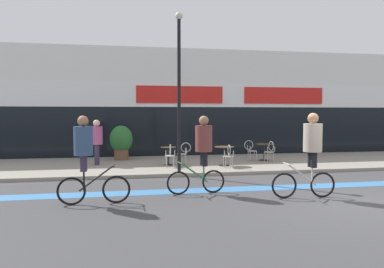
# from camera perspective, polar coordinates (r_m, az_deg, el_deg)

# --- Properties ---
(ground_plane) EXTENTS (120.00, 120.00, 0.00)m
(ground_plane) POSITION_cam_1_polar(r_m,az_deg,el_deg) (10.13, 23.02, -9.66)
(ground_plane) COLOR #424244
(sidewalk_slab) EXTENTS (40.00, 5.50, 0.12)m
(sidewalk_slab) POSITION_cam_1_polar(r_m,az_deg,el_deg) (16.56, 9.00, -4.32)
(sidewalk_slab) COLOR gray
(sidewalk_slab) RESTS_ON ground
(storefront_facade) EXTENTS (40.00, 4.06, 5.40)m
(storefront_facade) POSITION_cam_1_polar(r_m,az_deg,el_deg) (20.93, 4.73, 4.47)
(storefront_facade) COLOR silver
(storefront_facade) RESTS_ON ground
(bike_lane_stripe) EXTENTS (36.00, 0.70, 0.01)m
(bike_lane_stripe) POSITION_cam_1_polar(r_m,az_deg,el_deg) (11.93, 17.30, -7.61)
(bike_lane_stripe) COLOR #3D7AB7
(bike_lane_stripe) RESTS_ON ground
(bistro_table_0) EXTENTS (0.62, 0.62, 0.73)m
(bistro_table_0) POSITION_cam_1_polar(r_m,az_deg,el_deg) (15.12, -3.64, -2.79)
(bistro_table_0) COLOR black
(bistro_table_0) RESTS_ON sidewalk_slab
(bistro_table_1) EXTENTS (0.77, 0.77, 0.76)m
(bistro_table_1) POSITION_cam_1_polar(r_m,az_deg,el_deg) (14.95, 4.93, -2.74)
(bistro_table_1) COLOR black
(bistro_table_1) RESTS_ON sidewalk_slab
(bistro_table_2) EXTENTS (0.79, 0.79, 0.74)m
(bistro_table_2) POSITION_cam_1_polar(r_m,az_deg,el_deg) (16.85, 10.95, -2.17)
(bistro_table_2) COLOR black
(bistro_table_2) RESTS_ON sidewalk_slab
(cafe_chair_0_near) EXTENTS (0.42, 0.58, 0.90)m
(cafe_chair_0_near) POSITION_cam_1_polar(r_m,az_deg,el_deg) (14.50, -3.36, -3.05)
(cafe_chair_0_near) COLOR #B7B2AD
(cafe_chair_0_near) RESTS_ON sidewalk_slab
(cafe_chair_0_side) EXTENTS (0.59, 0.43, 0.90)m
(cafe_chair_0_side) POSITION_cam_1_polar(r_m,az_deg,el_deg) (15.20, -1.29, -2.76)
(cafe_chair_0_side) COLOR #B7B2AD
(cafe_chair_0_side) RESTS_ON sidewalk_slab
(cafe_chair_1_near) EXTENTS (0.42, 0.58, 0.90)m
(cafe_chair_1_near) POSITION_cam_1_polar(r_m,az_deg,el_deg) (14.36, 5.58, -3.12)
(cafe_chair_1_near) COLOR #B7B2AD
(cafe_chair_1_near) RESTS_ON sidewalk_slab
(cafe_chair_2_near) EXTENTS (0.46, 0.60, 0.90)m
(cafe_chair_2_near) POSITION_cam_1_polar(r_m,az_deg,el_deg) (16.28, 11.79, -2.43)
(cafe_chair_2_near) COLOR #B7B2AD
(cafe_chair_2_near) RESTS_ON sidewalk_slab
(cafe_chair_2_side) EXTENTS (0.57, 0.40, 0.90)m
(cafe_chair_2_side) POSITION_cam_1_polar(r_m,az_deg,el_deg) (16.63, 8.94, -2.28)
(cafe_chair_2_side) COLOR #B7B2AD
(cafe_chair_2_side) RESTS_ON sidewalk_slab
(planter_pot) EXTENTS (1.02, 1.02, 1.54)m
(planter_pot) POSITION_cam_1_polar(r_m,az_deg,el_deg) (17.10, -10.73, -1.07)
(planter_pot) COLOR brown
(planter_pot) RESTS_ON sidewalk_slab
(lamp_post) EXTENTS (0.26, 0.26, 5.58)m
(lamp_post) POSITION_cam_1_polar(r_m,az_deg,el_deg) (13.17, -1.99, 8.01)
(lamp_post) COLOR black
(lamp_post) RESTS_ON sidewalk_slab
(cyclist_0) EXTENTS (1.74, 0.48, 2.15)m
(cyclist_0) POSITION_cam_1_polar(r_m,az_deg,el_deg) (9.34, -15.87, -2.77)
(cyclist_0) COLOR black
(cyclist_0) RESTS_ON ground
(cyclist_1) EXTENTS (1.63, 0.53, 2.14)m
(cyclist_1) POSITION_cam_1_polar(r_m,az_deg,el_deg) (10.23, 1.58, -1.99)
(cyclist_1) COLOR black
(cyclist_1) RESTS_ON ground
(cyclist_2) EXTENTS (1.71, 0.55, 2.22)m
(cyclist_2) POSITION_cam_1_polar(r_m,az_deg,el_deg) (10.18, 17.66, -1.93)
(cyclist_2) COLOR black
(cyclist_2) RESTS_ON ground
(pedestrian_near_end) EXTENTS (0.53, 0.53, 1.83)m
(pedestrian_near_end) POSITION_cam_1_polar(r_m,az_deg,el_deg) (15.58, -14.32, -0.62)
(pedestrian_near_end) COLOR #382D47
(pedestrian_near_end) RESTS_ON sidewalk_slab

